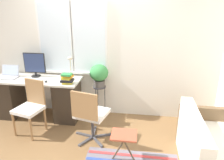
{
  "coord_description": "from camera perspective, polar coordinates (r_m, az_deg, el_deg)",
  "views": [
    {
      "loc": [
        0.89,
        -3.26,
        2.12
      ],
      "look_at": [
        0.4,
        0.15,
        0.88
      ],
      "focal_mm": 35.0,
      "sensor_mm": 36.0,
      "label": 1
    }
  ],
  "objects": [
    {
      "name": "ground_plane",
      "position": [
        3.99,
        -6.2,
        -12.41
      ],
      "size": [
        14.0,
        14.0,
        0.0
      ],
      "primitive_type": "plane",
      "color": "brown"
    },
    {
      "name": "monitor",
      "position": [
        4.34,
        -19.56,
        3.89
      ],
      "size": [
        0.41,
        0.17,
        0.45
      ],
      "color": "black",
      "rests_on": "desk"
    },
    {
      "name": "desk_chair_wooden",
      "position": [
        3.91,
        -20.47,
        -6.27
      ],
      "size": [
        0.49,
        0.5,
        0.9
      ],
      "rotation": [
        0.0,
        0.0,
        -0.25
      ],
      "color": "olive",
      "rests_on": "ground_plane"
    },
    {
      "name": "couch_loveseat",
      "position": [
        3.2,
        24.25,
        -17.24
      ],
      "size": [
        0.72,
        1.4,
        0.79
      ],
      "rotation": [
        0.0,
        0.0,
        1.57
      ],
      "color": "white",
      "rests_on": "ground_plane"
    },
    {
      "name": "desk_lamp",
      "position": [
        3.97,
        -10.82,
        4.07
      ],
      "size": [
        0.13,
        0.13,
        0.43
      ],
      "color": "#BCB299",
      "rests_on": "desk"
    },
    {
      "name": "office_chair_swivel",
      "position": [
        3.44,
        -5.79,
        -8.73
      ],
      "size": [
        0.6,
        0.61,
        0.9
      ],
      "rotation": [
        0.0,
        0.0,
        2.89
      ],
      "color": "#47474C",
      "rests_on": "ground_plane"
    },
    {
      "name": "book_stack",
      "position": [
        3.85,
        -11.65,
        0.3
      ],
      "size": [
        0.21,
        0.18,
        0.18
      ],
      "color": "yellow",
      "rests_on": "desk"
    },
    {
      "name": "keyboard",
      "position": [
        4.16,
        -20.36,
        -0.17
      ],
      "size": [
        0.39,
        0.13,
        0.02
      ],
      "color": "silver",
      "rests_on": "desk"
    },
    {
      "name": "potted_plant",
      "position": [
        4.04,
        -3.41,
        1.55
      ],
      "size": [
        0.34,
        0.34,
        0.43
      ],
      "color": "#514C47",
      "rests_on": "plant_stand"
    },
    {
      "name": "folding_stool",
      "position": [
        3.07,
        3.14,
        -14.69
      ],
      "size": [
        0.35,
        0.3,
        0.44
      ],
      "color": "#B24C33",
      "rests_on": "ground_plane"
    },
    {
      "name": "laptop",
      "position": [
        4.52,
        -25.4,
        1.22
      ],
      "size": [
        0.35,
        0.26,
        0.22
      ],
      "color": "#B7B7BC",
      "rests_on": "desk"
    },
    {
      "name": "wall_back_with_window",
      "position": [
        4.1,
        -4.85,
        8.95
      ],
      "size": [
        9.0,
        0.12,
        2.7
      ],
      "color": "white",
      "rests_on": "ground_plane"
    },
    {
      "name": "desk",
      "position": [
        4.39,
        -18.81,
        -4.25
      ],
      "size": [
        1.65,
        0.58,
        0.78
      ],
      "color": "beige",
      "rests_on": "ground_plane"
    },
    {
      "name": "mouse",
      "position": [
        4.02,
        -16.87,
        -0.38
      ],
      "size": [
        0.04,
        0.06,
        0.03
      ],
      "color": "black",
      "rests_on": "desk"
    },
    {
      "name": "plant_stand",
      "position": [
        4.15,
        -3.32,
        -2.66
      ],
      "size": [
        0.25,
        0.25,
        0.61
      ],
      "color": "#333338",
      "rests_on": "ground_plane"
    }
  ]
}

